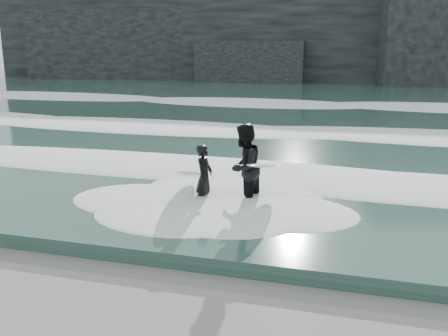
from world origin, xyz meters
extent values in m
cube|color=#2C4B43|center=(0.00, 29.00, 0.15)|extent=(90.00, 52.00, 0.30)
cube|color=black|center=(0.00, 46.00, 5.00)|extent=(70.00, 9.00, 10.00)
ellipsoid|color=white|center=(0.00, 9.00, 0.40)|extent=(60.00, 3.20, 0.20)
ellipsoid|color=white|center=(0.00, 16.00, 0.42)|extent=(60.00, 4.00, 0.24)
ellipsoid|color=white|center=(0.00, 25.00, 0.45)|extent=(60.00, 4.80, 0.30)
imported|color=black|center=(-1.14, 6.29, 0.77)|extent=(0.40, 0.58, 1.54)
ellipsoid|color=white|center=(-1.54, 6.34, 0.80)|extent=(1.03, 2.08, 0.75)
imported|color=black|center=(-0.24, 6.50, 1.02)|extent=(0.96, 1.13, 2.03)
ellipsoid|color=white|center=(0.18, 6.50, 1.09)|extent=(0.63, 1.86, 0.51)
camera|label=1|loc=(2.34, -4.39, 3.81)|focal=40.00mm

